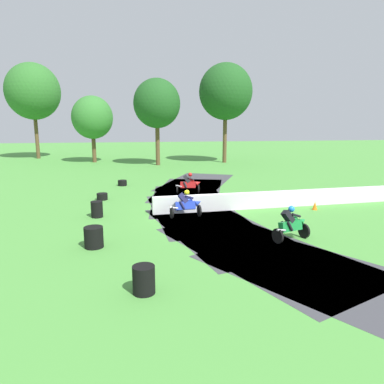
% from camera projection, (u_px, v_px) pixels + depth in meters
% --- Properties ---
extents(ground_plane, '(120.00, 120.00, 0.00)m').
position_uv_depth(ground_plane, '(194.00, 212.00, 18.82)').
color(ground_plane, '#4C933D').
extents(track_asphalt, '(9.83, 27.28, 0.01)m').
position_uv_depth(track_asphalt, '(214.00, 211.00, 19.06)').
color(track_asphalt, '#3D3D42').
rests_on(track_asphalt, ground).
extents(safety_barrier, '(15.59, 1.64, 0.90)m').
position_uv_depth(safety_barrier, '(292.00, 198.00, 19.97)').
color(safety_barrier, white).
rests_on(safety_barrier, ground).
extents(motorcycle_lead_red, '(1.71, 0.86, 1.42)m').
position_uv_depth(motorcycle_lead_red, '(189.00, 184.00, 23.33)').
color(motorcycle_lead_red, black).
rests_on(motorcycle_lead_red, ground).
extents(motorcycle_chase_blue, '(1.67, 0.94, 1.42)m').
position_uv_depth(motorcycle_chase_blue, '(187.00, 204.00, 17.79)').
color(motorcycle_chase_blue, black).
rests_on(motorcycle_chase_blue, ground).
extents(motorcycle_trailing_green, '(1.67, 1.18, 1.43)m').
position_uv_depth(motorcycle_trailing_green, '(292.00, 224.00, 14.37)').
color(motorcycle_trailing_green, black).
rests_on(motorcycle_trailing_green, ground).
extents(tire_stack_near, '(0.64, 0.64, 0.40)m').
position_uv_depth(tire_stack_near, '(122.00, 183.00, 26.26)').
color(tire_stack_near, black).
rests_on(tire_stack_near, ground).
extents(tire_stack_mid_a, '(0.64, 0.64, 0.40)m').
position_uv_depth(tire_stack_mid_a, '(102.00, 197.00, 21.63)').
color(tire_stack_mid_a, black).
rests_on(tire_stack_mid_a, ground).
extents(tire_stack_mid_b, '(0.58, 0.58, 0.80)m').
position_uv_depth(tire_stack_mid_b, '(97.00, 209.00, 17.75)').
color(tire_stack_mid_b, black).
rests_on(tire_stack_mid_b, ground).
extents(tire_stack_far, '(0.72, 0.72, 0.80)m').
position_uv_depth(tire_stack_far, '(94.00, 237.00, 13.55)').
color(tire_stack_far, black).
rests_on(tire_stack_far, ground).
extents(tire_stack_extra_a, '(0.63, 0.63, 0.80)m').
position_uv_depth(tire_stack_extra_a, '(144.00, 280.00, 9.96)').
color(tire_stack_extra_a, black).
rests_on(tire_stack_extra_a, ground).
extents(traffic_cone, '(0.28, 0.28, 0.44)m').
position_uv_depth(traffic_cone, '(315.00, 206.00, 19.25)').
color(traffic_cone, orange).
rests_on(traffic_cone, ground).
extents(tree_far_left, '(4.83, 4.83, 8.94)m').
position_uv_depth(tree_far_left, '(157.00, 104.00, 36.93)').
color(tree_far_left, brown).
rests_on(tree_far_left, ground).
extents(tree_far_right, '(5.79, 5.79, 10.78)m').
position_uv_depth(tree_far_right, '(226.00, 92.00, 38.95)').
color(tree_far_right, brown).
rests_on(tree_far_right, ground).
extents(tree_mid_rise, '(4.50, 4.50, 7.35)m').
position_uv_depth(tree_mid_rise, '(92.00, 118.00, 39.69)').
color(tree_mid_rise, brown).
rests_on(tree_mid_rise, ground).
extents(tree_behind_barrier, '(6.37, 6.37, 11.42)m').
position_uv_depth(tree_behind_barrier, '(33.00, 92.00, 42.99)').
color(tree_behind_barrier, brown).
rests_on(tree_behind_barrier, ground).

